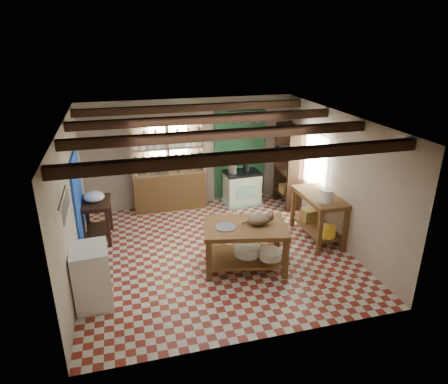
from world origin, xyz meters
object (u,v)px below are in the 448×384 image
object	(u,v)px
work_table	(245,246)
white_cabinet	(92,276)
stove	(242,188)
cat	(259,219)
right_counter	(318,217)
prep_table	(97,220)

from	to	relation	value
work_table	white_cabinet	distance (m)	2.64
white_cabinet	work_table	bearing A→B (deg)	5.85
work_table	stove	world-z (taller)	stove
cat	work_table	bearing A→B (deg)	-178.69
stove	right_counter	distance (m)	2.33
stove	white_cabinet	world-z (taller)	white_cabinet
cat	prep_table	bearing A→B (deg)	150.02
right_counter	white_cabinet	bearing A→B (deg)	-166.24
stove	cat	bearing A→B (deg)	-104.07
stove	right_counter	bearing A→B (deg)	-68.20
prep_table	right_counter	size ratio (longest dim) A/B	0.63
work_table	prep_table	bearing A→B (deg)	157.61
right_counter	cat	bearing A→B (deg)	-156.31
stove	cat	size ratio (longest dim) A/B	2.01
stove	prep_table	distance (m)	3.56
right_counter	work_table	bearing A→B (deg)	-159.48
right_counter	prep_table	bearing A→B (deg)	165.76
white_cabinet	right_counter	bearing A→B (deg)	10.72
work_table	white_cabinet	size ratio (longest dim) A/B	1.48
work_table	prep_table	distance (m)	3.15
white_cabinet	cat	distance (m)	2.93
work_table	right_counter	size ratio (longest dim) A/B	1.09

